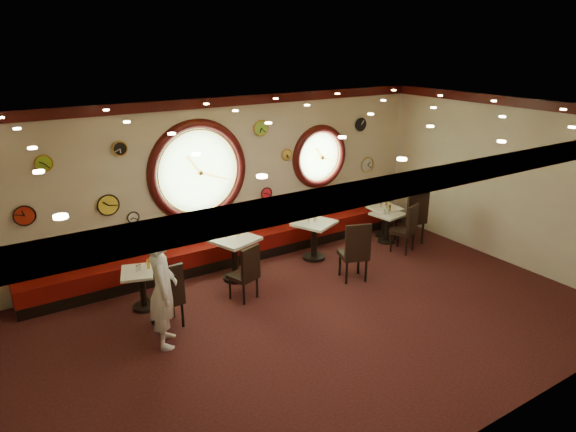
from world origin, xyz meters
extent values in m
cube|color=black|center=(0.00, 0.00, 0.00)|extent=(9.00, 6.00, 0.00)
cube|color=#B29132|center=(0.00, 0.00, 3.20)|extent=(9.00, 6.00, 0.02)
cube|color=beige|center=(0.00, 3.00, 1.60)|extent=(9.00, 0.02, 3.20)
cube|color=beige|center=(0.00, -3.00, 1.60)|extent=(9.00, 0.02, 3.20)
cube|color=beige|center=(4.50, 0.00, 1.60)|extent=(0.02, 6.00, 3.20)
cube|color=#340A09|center=(0.00, 2.95, 3.11)|extent=(9.00, 0.10, 0.18)
cube|color=#340A09|center=(0.00, -2.95, 3.11)|extent=(9.00, 0.10, 0.18)
cube|color=#340A09|center=(4.45, 0.00, 3.11)|extent=(0.10, 6.00, 0.18)
cube|color=black|center=(0.00, 2.72, 0.10)|extent=(8.00, 0.55, 0.20)
cube|color=#5E0908|center=(0.00, 2.72, 0.35)|extent=(8.00, 0.55, 0.30)
cube|color=#651508|center=(0.00, 2.94, 0.75)|extent=(8.00, 0.10, 0.55)
cylinder|color=#A6D580|center=(-0.60, 3.00, 1.85)|extent=(1.66, 0.02, 1.66)
torus|color=#340A09|center=(-0.60, 2.98, 1.85)|extent=(1.98, 0.18, 1.98)
torus|color=gold|center=(-0.60, 2.95, 1.85)|extent=(1.61, 0.03, 1.61)
cylinder|color=#A6D580|center=(2.20, 3.00, 1.80)|extent=(1.10, 0.02, 1.10)
torus|color=#340A09|center=(2.20, 2.98, 1.80)|extent=(1.38, 0.18, 1.38)
torus|color=gold|center=(2.20, 2.95, 1.80)|extent=(1.09, 0.03, 1.09)
cylinder|color=#DFBE4A|center=(1.35, 2.96, 1.95)|extent=(0.22, 0.03, 0.22)
cylinder|color=#B42312|center=(-3.60, 2.96, 1.55)|extent=(0.32, 0.03, 0.32)
cylinder|color=black|center=(-2.00, 2.96, 2.45)|extent=(0.24, 0.03, 0.24)
cylinder|color=red|center=(0.85, 2.96, 1.20)|extent=(0.24, 0.03, 0.24)
cylinder|color=black|center=(3.30, 2.96, 2.40)|extent=(0.28, 0.03, 0.28)
cylinder|color=silver|center=(3.55, 2.96, 1.45)|extent=(0.34, 0.03, 0.34)
cylinder|color=#97C928|center=(-3.20, 2.96, 2.35)|extent=(0.26, 0.03, 0.26)
cylinder|color=#81C23C|center=(0.75, 2.96, 2.55)|extent=(0.30, 0.03, 0.30)
cylinder|color=yellow|center=(-2.30, 2.96, 1.50)|extent=(0.36, 0.03, 0.36)
cylinder|color=white|center=(-1.90, 2.96, 1.20)|extent=(0.20, 0.03, 0.20)
cylinder|color=black|center=(-2.17, 1.81, 0.03)|extent=(0.39, 0.39, 0.05)
cylinder|color=black|center=(-2.17, 1.81, 0.34)|extent=(0.11, 0.11, 0.62)
cube|color=white|center=(-2.17, 1.81, 0.66)|extent=(0.78, 0.78, 0.04)
cylinder|color=black|center=(-0.41, 1.97, 0.03)|extent=(0.46, 0.46, 0.06)
cylinder|color=black|center=(-0.41, 1.97, 0.40)|extent=(0.13, 0.13, 0.74)
cube|color=white|center=(-0.41, 1.97, 0.79)|extent=(0.93, 0.93, 0.05)
cylinder|color=black|center=(1.35, 1.94, 0.03)|extent=(0.45, 0.45, 0.06)
cylinder|color=black|center=(1.35, 1.94, 0.39)|extent=(0.12, 0.12, 0.72)
cube|color=white|center=(1.35, 1.94, 0.76)|extent=(0.94, 0.94, 0.05)
cylinder|color=black|center=(3.20, 1.82, 0.03)|extent=(0.38, 0.38, 0.05)
cylinder|color=black|center=(3.20, 1.82, 0.32)|extent=(0.10, 0.10, 0.60)
cube|color=white|center=(3.20, 1.82, 0.64)|extent=(0.68, 0.68, 0.04)
cylinder|color=black|center=(3.39, 2.11, 0.03)|extent=(0.39, 0.39, 0.05)
cylinder|color=black|center=(3.39, 2.11, 0.33)|extent=(0.11, 0.11, 0.62)
cube|color=white|center=(3.39, 2.11, 0.66)|extent=(0.65, 0.65, 0.04)
cube|color=black|center=(-2.03, 1.09, 0.45)|extent=(0.47, 0.47, 0.08)
cube|color=black|center=(-2.02, 0.89, 0.78)|extent=(0.45, 0.08, 0.58)
cube|color=black|center=(-0.63, 1.23, 0.41)|extent=(0.52, 0.52, 0.07)
cube|color=black|center=(-0.57, 1.06, 0.72)|extent=(0.41, 0.18, 0.54)
cube|color=black|center=(1.42, 0.82, 0.47)|extent=(0.60, 0.60, 0.08)
cube|color=black|center=(1.36, 0.62, 0.82)|extent=(0.47, 0.21, 0.62)
cube|color=black|center=(3.12, 1.27, 0.43)|extent=(0.56, 0.56, 0.08)
cube|color=black|center=(3.19, 1.09, 0.75)|extent=(0.42, 0.21, 0.57)
cube|color=black|center=(3.62, 1.56, 0.52)|extent=(0.59, 0.59, 0.09)
cube|color=black|center=(3.58, 1.34, 0.90)|extent=(0.52, 0.15, 0.67)
cylinder|color=silver|center=(-2.23, 1.82, 0.73)|extent=(0.04, 0.04, 0.10)
cylinder|color=silver|center=(-0.51, 2.06, 0.86)|extent=(0.03, 0.03, 0.09)
cylinder|color=silver|center=(1.23, 1.97, 0.83)|extent=(0.03, 0.03, 0.09)
cylinder|color=silver|center=(3.12, 1.83, 0.70)|extent=(0.03, 0.03, 0.09)
cylinder|color=silver|center=(-2.18, 1.83, 0.73)|extent=(0.04, 0.04, 0.11)
cylinder|color=silver|center=(-0.34, 1.95, 0.86)|extent=(0.03, 0.03, 0.10)
cylinder|color=silver|center=(1.36, 1.96, 0.84)|extent=(0.04, 0.04, 0.11)
cylinder|color=silver|center=(3.18, 1.75, 0.71)|extent=(0.04, 0.04, 0.11)
cylinder|color=gold|center=(-2.04, 1.83, 0.76)|extent=(0.05, 0.05, 0.16)
cylinder|color=orange|center=(-0.25, 2.07, 0.89)|extent=(0.05, 0.05, 0.16)
cylinder|color=yellow|center=(1.44, 2.04, 0.86)|extent=(0.05, 0.05, 0.15)
cylinder|color=gold|center=(3.27, 1.85, 0.74)|extent=(0.05, 0.05, 0.17)
cylinder|color=silver|center=(3.32, 2.17, 0.72)|extent=(0.03, 0.03, 0.09)
cylinder|color=#B8B9BD|center=(3.39, 2.05, 0.72)|extent=(0.03, 0.03, 0.09)
cylinder|color=orange|center=(3.50, 2.19, 0.76)|extent=(0.05, 0.05, 0.16)
imported|color=white|center=(-2.22, 0.63, 0.86)|extent=(0.60, 0.73, 1.72)
camera|label=1|loc=(-4.23, -5.78, 4.22)|focal=32.00mm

